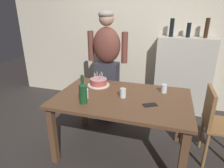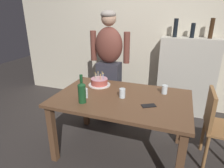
{
  "view_description": "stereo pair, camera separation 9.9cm",
  "coord_description": "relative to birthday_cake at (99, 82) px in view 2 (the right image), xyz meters",
  "views": [
    {
      "loc": [
        0.47,
        -1.93,
        1.65
      ],
      "look_at": [
        -0.15,
        0.1,
        0.84
      ],
      "focal_mm": 30.91,
      "sensor_mm": 36.0,
      "label": 1
    },
    {
      "loc": [
        0.56,
        -1.9,
        1.65
      ],
      "look_at": [
        -0.15,
        0.1,
        0.84
      ],
      "focal_mm": 30.91,
      "sensor_mm": 36.0,
      "label": 2
    }
  ],
  "objects": [
    {
      "name": "ground_plane",
      "position": [
        0.38,
        -0.25,
        -0.78
      ],
      "size": [
        10.0,
        10.0,
        0.0
      ],
      "primitive_type": "plane",
      "color": "#332D2B"
    },
    {
      "name": "back_wall",
      "position": [
        0.38,
        1.3,
        0.52
      ],
      "size": [
        5.2,
        0.1,
        2.6
      ],
      "primitive_type": "cube",
      "color": "beige",
      "rests_on": "ground_plane"
    },
    {
      "name": "dining_table",
      "position": [
        0.38,
        -0.25,
        -0.14
      ],
      "size": [
        1.5,
        0.96,
        0.74
      ],
      "color": "brown",
      "rests_on": "ground_plane"
    },
    {
      "name": "birthday_cake",
      "position": [
        0.0,
        0.0,
        0.0
      ],
      "size": [
        0.28,
        0.28,
        0.17
      ],
      "color": "white",
      "rests_on": "dining_table"
    },
    {
      "name": "water_glass_near",
      "position": [
        0.82,
        0.01,
        0.01
      ],
      "size": [
        0.07,
        0.07,
        0.1
      ],
      "primitive_type": "cylinder",
      "color": "silver",
      "rests_on": "dining_table"
    },
    {
      "name": "water_glass_far",
      "position": [
        0.39,
        -0.26,
        0.01
      ],
      "size": [
        0.07,
        0.07,
        0.11
      ],
      "primitive_type": "cylinder",
      "color": "silver",
      "rests_on": "dining_table"
    },
    {
      "name": "water_glass_side",
      "position": [
        -0.0,
        -0.4,
        0.01
      ],
      "size": [
        0.07,
        0.07,
        0.1
      ],
      "primitive_type": "cylinder",
      "color": "silver",
      "rests_on": "dining_table"
    },
    {
      "name": "wine_bottle",
      "position": [
        0.03,
        -0.52,
        0.08
      ],
      "size": [
        0.08,
        0.08,
        0.31
      ],
      "color": "#194723",
      "rests_on": "dining_table"
    },
    {
      "name": "cell_phone",
      "position": [
        0.7,
        -0.37,
        -0.04
      ],
      "size": [
        0.16,
        0.13,
        0.01
      ],
      "primitive_type": "cube",
      "rotation": [
        0.0,
        0.0,
        0.53
      ],
      "color": "black",
      "rests_on": "dining_table"
    },
    {
      "name": "person_man_bearded",
      "position": [
        -0.05,
        0.48,
        0.09
      ],
      "size": [
        0.61,
        0.27,
        1.66
      ],
      "rotation": [
        0.0,
        0.0,
        3.14
      ],
      "color": "#33333D",
      "rests_on": "ground_plane"
    },
    {
      "name": "dining_chair",
      "position": [
        1.42,
        -0.08,
        -0.27
      ],
      "size": [
        0.42,
        0.42,
        0.87
      ],
      "rotation": [
        0.0,
        0.0,
        1.57
      ],
      "color": "olive",
      "rests_on": "ground_plane"
    },
    {
      "name": "shelf_cabinet",
      "position": [
        1.08,
        1.08,
        -0.14
      ],
      "size": [
        0.88,
        0.3,
        1.55
      ],
      "color": "beige",
      "rests_on": "ground_plane"
    }
  ]
}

